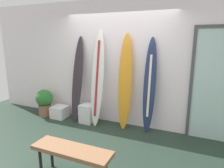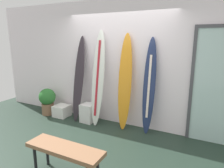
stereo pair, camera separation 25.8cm
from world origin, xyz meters
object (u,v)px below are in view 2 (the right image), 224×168
display_block_left (62,111)px  potted_plant (47,100)px  surfboard_sunset (125,83)px  surfboard_navy (149,87)px  surfboard_charcoal (79,80)px  bench (65,151)px  display_block_center (88,113)px  surfboard_ivory (98,79)px  glass_door (222,86)px

display_block_left → potted_plant: 0.49m
surfboard_sunset → potted_plant: 2.22m
surfboard_sunset → surfboard_navy: surfboard_sunset is taller
display_block_left → surfboard_navy: bearing=3.6°
display_block_left → surfboard_sunset: bearing=3.7°
surfboard_charcoal → bench: surfboard_charcoal is taller
display_block_left → bench: (1.62, -1.80, 0.28)m
surfboard_sunset → surfboard_navy: bearing=3.3°
display_block_center → potted_plant: potted_plant is taller
surfboard_charcoal → surfboard_navy: bearing=2.7°
surfboard_sunset → display_block_left: surfboard_sunset is taller
surfboard_navy → surfboard_ivory: bearing=-175.9°
surfboard_charcoal → surfboard_navy: (1.70, 0.08, 0.00)m
surfboard_ivory → potted_plant: surfboard_ivory is taller
display_block_center → bench: size_ratio=0.38×
display_block_left → potted_plant: potted_plant is taller
surfboard_charcoal → glass_door: glass_door is taller
potted_plant → glass_door: bearing=4.7°
display_block_center → glass_door: size_ratio=0.20×
surfboard_sunset → glass_door: 1.84m
surfboard_charcoal → potted_plant: bearing=-173.4°
surfboard_navy → surfboard_charcoal: bearing=-177.3°
surfboard_sunset → display_block_center: surfboard_sunset is taller
surfboard_navy → display_block_left: (-2.23, -0.14, -0.85)m
surfboard_ivory → display_block_center: bearing=-171.6°
surfboard_ivory → surfboard_sunset: 0.64m
surfboard_navy → glass_door: (1.30, 0.14, 0.13)m
surfboard_navy → surfboard_sunset: bearing=-176.7°
display_block_left → surfboard_ivory: bearing=3.0°
surfboard_charcoal → potted_plant: (-0.95, -0.11, -0.61)m
surfboard_charcoal → glass_door: bearing=4.1°
surfboard_ivory → potted_plant: bearing=-175.9°
display_block_center → surfboard_charcoal: bearing=170.8°
display_block_left → display_block_center: (0.80, 0.02, 0.08)m
surfboard_charcoal → display_block_center: surfboard_charcoal is taller
surfboard_charcoal → display_block_left: 1.00m
surfboard_sunset → potted_plant: bearing=-175.7°
surfboard_charcoal → glass_door: 3.01m
glass_door → bench: bearing=-132.5°
surfboard_charcoal → display_block_center: 0.82m
potted_plant → bench: potted_plant is taller
surfboard_charcoal → surfboard_sunset: bearing=2.4°
display_block_center → glass_door: bearing=5.5°
bench → display_block_left: bearing=132.1°
surfboard_navy → display_block_left: 2.39m
surfboard_navy → display_block_center: size_ratio=4.54×
surfboard_ivory → surfboard_sunset: size_ratio=1.04×
surfboard_charcoal → bench: size_ratio=1.74×
surfboard_charcoal → display_block_left: size_ratio=5.41×
bench → surfboard_ivory: bearing=106.8°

